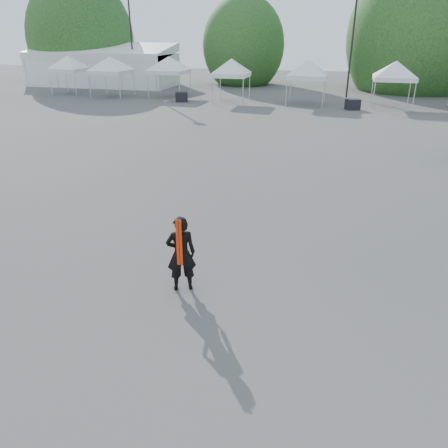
# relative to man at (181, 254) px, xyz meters

# --- Properties ---
(ground) EXTENTS (120.00, 120.00, 0.00)m
(ground) POSITION_rel_man_xyz_m (0.42, 0.94, -0.88)
(ground) COLOR #474442
(ground) RESTS_ON ground
(marquee) EXTENTS (15.00, 6.25, 4.23)m
(marquee) POSITION_rel_man_xyz_m (-21.58, 35.94, 1.09)
(marquee) COLOR white
(marquee) RESTS_ON ground
(light_pole_west) EXTENTS (0.60, 0.25, 10.30)m
(light_pole_west) POSITION_rel_man_xyz_m (-17.58, 34.94, 4.89)
(light_pole_west) COLOR black
(light_pole_west) RESTS_ON ground
(light_pole_east) EXTENTS (0.60, 0.25, 9.80)m
(light_pole_east) POSITION_rel_man_xyz_m (3.42, 32.94, 4.64)
(light_pole_east) COLOR black
(light_pole_east) RESTS_ON ground
(tree_far_w) EXTENTS (4.80, 4.80, 7.30)m
(tree_far_w) POSITION_rel_man_xyz_m (-25.58, 38.94, 3.66)
(tree_far_w) COLOR #382314
(tree_far_w) RESTS_ON ground
(tree_mid_w) EXTENTS (4.16, 4.16, 6.33)m
(tree_mid_w) POSITION_rel_man_xyz_m (-7.58, 40.94, 3.05)
(tree_mid_w) COLOR #382314
(tree_mid_w) RESTS_ON ground
(tree_mid_e) EXTENTS (5.12, 5.12, 7.79)m
(tree_mid_e) POSITION_rel_man_xyz_m (9.42, 39.94, 3.96)
(tree_mid_e) COLOR #382314
(tree_mid_e) RESTS_ON ground
(tent_a) EXTENTS (3.76, 3.76, 3.88)m
(tent_a) POSITION_rel_man_xyz_m (-21.18, 29.09, 2.18)
(tent_a) COLOR silver
(tent_a) RESTS_ON ground
(tent_b) EXTENTS (4.27, 4.27, 3.88)m
(tent_b) POSITION_rel_man_xyz_m (-16.54, 28.28, 2.18)
(tent_b) COLOR silver
(tent_b) RESTS_ON ground
(tent_c) EXTENTS (4.34, 4.34, 3.88)m
(tent_c) POSITION_rel_man_xyz_m (-11.72, 29.68, 2.18)
(tent_c) COLOR silver
(tent_c) RESTS_ON ground
(tent_d) EXTENTS (3.84, 3.84, 3.88)m
(tent_d) POSITION_rel_man_xyz_m (-5.72, 27.96, 2.18)
(tent_d) COLOR silver
(tent_d) RESTS_ON ground
(tent_e) EXTENTS (4.17, 4.17, 3.88)m
(tent_e) POSITION_rel_man_xyz_m (0.29, 28.02, 2.18)
(tent_e) COLOR silver
(tent_e) RESTS_ON ground
(tent_f) EXTENTS (4.20, 4.20, 3.88)m
(tent_f) POSITION_rel_man_xyz_m (6.68, 28.25, 2.18)
(tent_f) COLOR silver
(tent_f) RESTS_ON ground
(man) EXTENTS (0.75, 0.64, 1.75)m
(man) POSITION_rel_man_xyz_m (0.00, 0.00, 0.00)
(man) COLOR black
(man) RESTS_ON ground
(crate_west) EXTENTS (1.19, 1.05, 0.77)m
(crate_west) POSITION_rel_man_xyz_m (-9.64, 26.89, -0.49)
(crate_west) COLOR black
(crate_west) RESTS_ON ground
(crate_mid) EXTENTS (1.17, 1.05, 0.75)m
(crate_mid) POSITION_rel_man_xyz_m (3.87, 26.32, -0.50)
(crate_mid) COLOR black
(crate_mid) RESTS_ON ground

